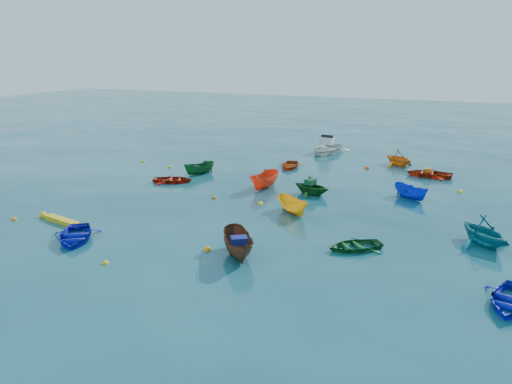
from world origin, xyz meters
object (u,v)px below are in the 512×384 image
at_px(dinghy_blue_sw, 75,240).
at_px(motorboat_white, 327,153).
at_px(kayak_yellow, 62,223).
at_px(dinghy_blue_se, 511,305).

bearing_deg(dinghy_blue_sw, motorboat_white, 43.61).
relative_size(kayak_yellow, motorboat_white, 0.72).
height_order(dinghy_blue_sw, kayak_yellow, dinghy_blue_sw).
bearing_deg(dinghy_blue_sw, kayak_yellow, 110.04).
xyz_separation_m(dinghy_blue_sw, dinghy_blue_se, (19.60, 1.36, 0.00)).
xyz_separation_m(dinghy_blue_sw, kayak_yellow, (-2.56, 1.77, 0.00)).
bearing_deg(dinghy_blue_se, motorboat_white, 130.59).
height_order(dinghy_blue_sw, dinghy_blue_se, dinghy_blue_sw).
distance_m(dinghy_blue_sw, motorboat_white, 27.43).
height_order(dinghy_blue_se, motorboat_white, motorboat_white).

